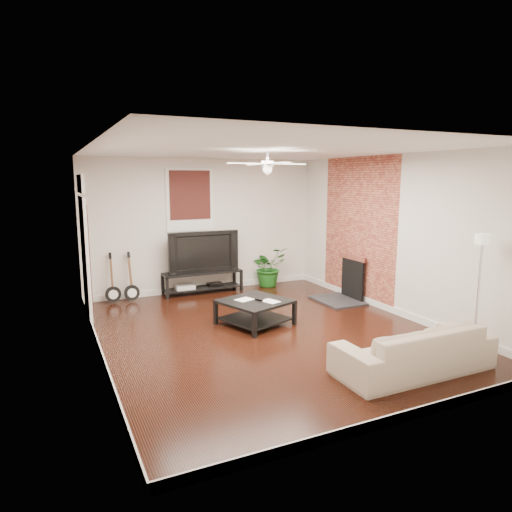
% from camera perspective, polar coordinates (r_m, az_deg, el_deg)
% --- Properties ---
extents(room, '(5.01, 6.01, 2.81)m').
position_cam_1_polar(room, '(6.91, 1.41, 1.54)').
color(room, black).
rests_on(room, ground).
extents(brick_accent, '(0.02, 2.20, 2.80)m').
position_cam_1_polar(brick_accent, '(9.08, 12.73, 3.26)').
color(brick_accent, brown).
rests_on(brick_accent, floor).
extents(fireplace, '(0.80, 1.10, 0.92)m').
position_cam_1_polar(fireplace, '(9.06, 11.07, -2.73)').
color(fireplace, black).
rests_on(fireplace, floor).
extents(window_back, '(1.00, 0.06, 1.30)m').
position_cam_1_polar(window_back, '(9.51, -8.30, 7.00)').
color(window_back, '#3B1110').
rests_on(window_back, wall_back).
extents(door_left, '(0.08, 1.00, 2.50)m').
position_cam_1_polar(door_left, '(8.12, -20.65, 1.07)').
color(door_left, white).
rests_on(door_left, wall_left).
extents(tv_stand, '(1.66, 0.44, 0.47)m').
position_cam_1_polar(tv_stand, '(9.62, -6.74, -3.28)').
color(tv_stand, black).
rests_on(tv_stand, floor).
extents(tv, '(1.49, 0.20, 0.86)m').
position_cam_1_polar(tv, '(9.51, -6.85, 0.62)').
color(tv, black).
rests_on(tv, tv_stand).
extents(coffee_table, '(1.25, 1.25, 0.41)m').
position_cam_1_polar(coffee_table, '(7.53, -0.13, -7.09)').
color(coffee_table, black).
rests_on(coffee_table, floor).
extents(sofa, '(2.05, 0.81, 0.60)m').
position_cam_1_polar(sofa, '(6.07, 19.22, -10.92)').
color(sofa, '#BFA78F').
rests_on(sofa, floor).
extents(floor_lamp, '(0.28, 0.28, 1.67)m').
position_cam_1_polar(floor_lamp, '(6.85, 26.16, -4.35)').
color(floor_lamp, white).
rests_on(floor_lamp, floor).
extents(potted_plant, '(0.92, 0.84, 0.88)m').
position_cam_1_polar(potted_plant, '(10.13, 1.59, -1.36)').
color(potted_plant, '#1A5919').
rests_on(potted_plant, floor).
extents(guitar_left, '(0.31, 0.23, 0.98)m').
position_cam_1_polar(guitar_left, '(9.14, -17.63, -2.71)').
color(guitar_left, black).
rests_on(guitar_left, floor).
extents(guitar_right, '(0.32, 0.23, 0.98)m').
position_cam_1_polar(guitar_right, '(9.16, -15.44, -2.58)').
color(guitar_right, black).
rests_on(guitar_right, floor).
extents(ceiling_fan, '(1.24, 1.24, 0.32)m').
position_cam_1_polar(ceiling_fan, '(6.85, 1.45, 11.53)').
color(ceiling_fan, white).
rests_on(ceiling_fan, ceiling).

